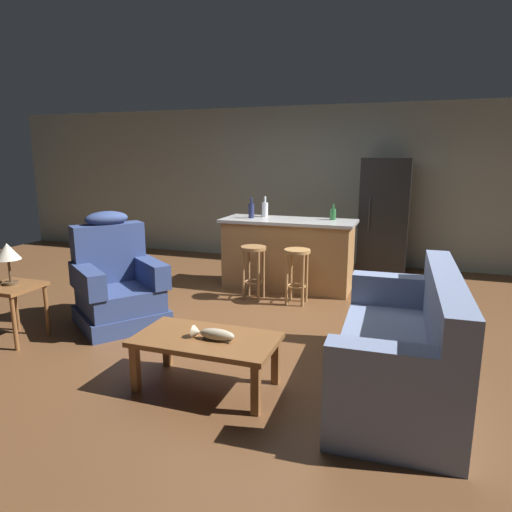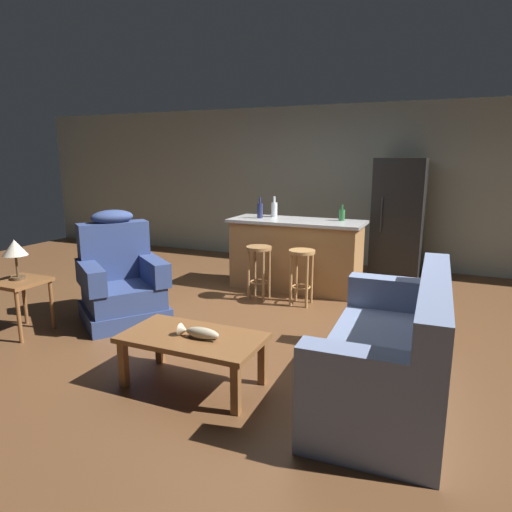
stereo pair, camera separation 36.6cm
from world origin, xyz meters
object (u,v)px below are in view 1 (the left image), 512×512
at_px(couch, 405,349).
at_px(bar_stool_left, 253,263).
at_px(coffee_table, 206,344).
at_px(fish_figurine, 213,334).
at_px(table_lamp, 8,253).
at_px(bottle_wine_dark, 333,214).
at_px(kitchen_island, 288,254).
at_px(bar_stool_right, 297,266).
at_px(bottle_tall_green, 251,210).
at_px(bottle_short_amber, 265,209).
at_px(recliner_near_lamp, 117,285).
at_px(end_table, 13,295).
at_px(refrigerator, 384,217).

distance_m(couch, bar_stool_left, 2.62).
bearing_deg(coffee_table, bar_stool_left, 100.40).
bearing_deg(fish_figurine, couch, 19.33).
height_order(fish_figurine, couch, couch).
bearing_deg(table_lamp, couch, 2.91).
bearing_deg(bottle_wine_dark, kitchen_island, -162.96).
bearing_deg(fish_figurine, table_lamp, 172.56).
height_order(table_lamp, bottle_wine_dark, bottle_wine_dark).
relative_size(bar_stool_left, bottle_wine_dark, 3.26).
bearing_deg(bar_stool_right, couch, -54.31).
relative_size(coffee_table, bottle_tall_green, 3.85).
distance_m(kitchen_island, bottle_short_amber, 0.72).
distance_m(table_lamp, bar_stool_left, 2.72).
height_order(fish_figurine, recliner_near_lamp, recliner_near_lamp).
bearing_deg(kitchen_island, fish_figurine, -85.82).
xyz_separation_m(couch, bottle_tall_green, (-2.12, 2.42, 0.72)).
distance_m(coffee_table, bottle_tall_green, 3.04).
bearing_deg(bottle_short_amber, recliner_near_lamp, -115.73).
height_order(coffee_table, fish_figurine, fish_figurine).
distance_m(end_table, bottle_wine_dark, 3.90).
distance_m(couch, recliner_near_lamp, 3.04).
xyz_separation_m(couch, bottle_wine_dark, (-1.03, 2.63, 0.69)).
relative_size(coffee_table, table_lamp, 2.68).
relative_size(fish_figurine, bottle_wine_dark, 1.63).
bearing_deg(bottle_wine_dark, fish_figurine, -96.49).
bearing_deg(bottle_short_amber, bar_stool_right, -49.89).
distance_m(refrigerator, bottle_wine_dark, 1.20).
relative_size(bar_stool_left, bar_stool_right, 1.00).
xyz_separation_m(table_lamp, bar_stool_right, (2.36, 2.01, -0.40)).
bearing_deg(bottle_tall_green, table_lamp, -120.77).
bearing_deg(recliner_near_lamp, table_lamp, -96.17).
relative_size(end_table, bottle_tall_green, 1.96).
bearing_deg(bar_stool_left, kitchen_island, 66.32).
xyz_separation_m(recliner_near_lamp, bottle_wine_dark, (1.96, 2.08, 0.61)).
relative_size(fish_figurine, bar_stool_left, 0.50).
distance_m(end_table, bar_stool_left, 2.69).
relative_size(coffee_table, bottle_short_amber, 3.85).
height_order(coffee_table, kitchen_island, kitchen_island).
relative_size(coffee_table, couch, 0.57).
distance_m(table_lamp, bottle_tall_green, 3.04).
xyz_separation_m(end_table, refrigerator, (3.22, 3.86, 0.42)).
relative_size(table_lamp, bottle_short_amber, 1.44).
bearing_deg(fish_figurine, bottle_wine_dark, 83.51).
distance_m(bar_stool_right, bottle_wine_dark, 1.02).
bearing_deg(refrigerator, bar_stool_left, -128.37).
xyz_separation_m(bar_stool_right, bottle_tall_green, (-0.81, 0.60, 0.59)).
relative_size(coffee_table, end_table, 1.96).
bearing_deg(fish_figurine, bar_stool_left, 102.01).
xyz_separation_m(coffee_table, bar_stool_left, (-0.42, 2.28, 0.11)).
bearing_deg(recliner_near_lamp, bar_stool_left, 85.76).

